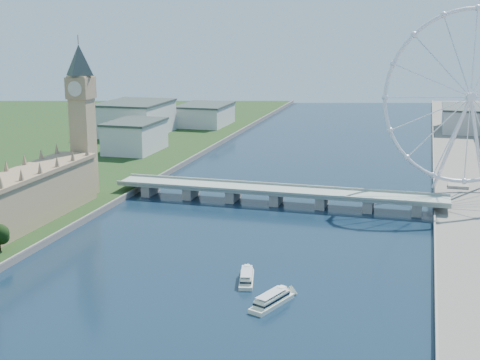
% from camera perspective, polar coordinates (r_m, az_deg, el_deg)
% --- Properties ---
extents(big_ben, '(20.02, 20.02, 110.00)m').
position_cam_1_polar(big_ben, '(455.63, -13.39, 6.61)').
color(big_ben, tan).
rests_on(big_ben, ground).
extents(westminster_bridge, '(220.00, 22.00, 9.50)m').
position_cam_1_polar(westminster_bridge, '(441.94, 3.17, -1.15)').
color(westminster_bridge, gray).
rests_on(westminster_bridge, ground).
extents(london_eye, '(113.60, 39.12, 124.30)m').
position_cam_1_polar(london_eye, '(476.75, 19.08, 6.64)').
color(london_eye, silver).
rests_on(london_eye, ground).
extents(city_skyline, '(505.00, 280.00, 32.00)m').
position_cam_1_polar(city_skyline, '(687.58, 11.11, 4.67)').
color(city_skyline, beige).
rests_on(city_skyline, ground).
extents(tour_boat_near, '(11.96, 26.57, 5.65)m').
position_cam_1_polar(tour_boat_near, '(311.58, 0.56, -8.67)').
color(tour_boat_near, beige).
rests_on(tour_boat_near, ground).
extents(tour_boat_far, '(16.68, 28.69, 6.17)m').
position_cam_1_polar(tour_boat_far, '(287.34, 2.72, -10.65)').
color(tour_boat_far, '#EBEDCA').
rests_on(tour_boat_far, ground).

